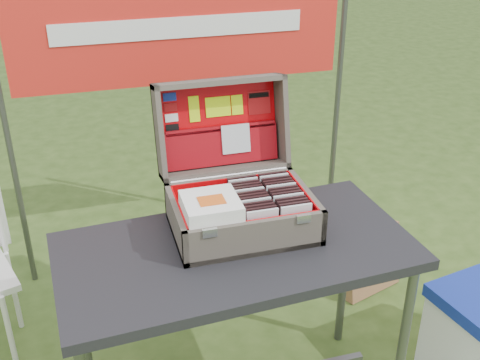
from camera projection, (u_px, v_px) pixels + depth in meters
name	position (u px, v px, depth m)	size (l,w,h in m)	color
table	(236.00, 332.00, 2.30)	(1.25, 0.63, 0.78)	black
table_top	(236.00, 251.00, 2.13)	(1.25, 0.63, 0.04)	black
table_leg_fr	(402.00, 352.00, 2.23)	(0.04, 0.04, 0.74)	#59595B
table_leg_bl	(82.00, 320.00, 2.39)	(0.04, 0.04, 0.74)	#59595B
table_leg_br	(344.00, 274.00, 2.66)	(0.04, 0.04, 0.74)	#59595B
suitcase	(238.00, 165.00, 2.16)	(0.51, 0.52, 0.47)	#645A4E
suitcase_base_bottom	(242.00, 227.00, 2.21)	(0.51, 0.36, 0.02)	#645A4E
suitcase_base_wall_front	(256.00, 239.00, 2.04)	(0.51, 0.02, 0.14)	#645A4E
suitcase_base_wall_back	(230.00, 192.00, 2.33)	(0.51, 0.02, 0.14)	#645A4E
suitcase_base_wall_left	(176.00, 223.00, 2.12)	(0.02, 0.36, 0.14)	#645A4E
suitcase_base_wall_right	(305.00, 205.00, 2.24)	(0.02, 0.36, 0.14)	#645A4E
suitcase_liner_floor	(242.00, 224.00, 2.20)	(0.47, 0.32, 0.01)	red
suitcase_latch_left	(210.00, 233.00, 1.96)	(0.05, 0.01, 0.03)	silver
suitcase_latch_right	(303.00, 219.00, 2.04)	(0.05, 0.01, 0.03)	silver
suitcase_hinge	(229.00, 175.00, 2.31)	(0.02, 0.02, 0.46)	silver
suitcase_lid_back	(218.00, 124.00, 2.38)	(0.51, 0.36, 0.02)	#645A4E
suitcase_lid_rim_far	(219.00, 82.00, 2.28)	(0.51, 0.02, 0.14)	#645A4E
suitcase_lid_rim_near	(225.00, 169.00, 2.37)	(0.51, 0.02, 0.14)	#645A4E
suitcase_lid_rim_left	(159.00, 133.00, 2.27)	(0.02, 0.36, 0.14)	#645A4E
suitcase_lid_rim_right	(281.00, 120.00, 2.38)	(0.02, 0.36, 0.14)	#645A4E
suitcase_lid_liner	(219.00, 125.00, 2.37)	(0.46, 0.32, 0.01)	red
suitcase_liner_wall_front	(255.00, 234.00, 2.04)	(0.47, 0.01, 0.12)	red
suitcase_liner_wall_back	(231.00, 191.00, 2.31)	(0.47, 0.01, 0.12)	red
suitcase_liner_wall_left	(180.00, 221.00, 2.12)	(0.01, 0.32, 0.12)	red
suitcase_liner_wall_right	(302.00, 203.00, 2.23)	(0.01, 0.32, 0.12)	red
suitcase_lid_pocket	(222.00, 146.00, 2.37)	(0.45, 0.15, 0.03)	maroon
suitcase_pocket_edge	(221.00, 128.00, 2.35)	(0.44, 0.02, 0.02)	maroon
suitcase_pocket_cd	(236.00, 139.00, 2.36)	(0.11, 0.11, 0.01)	silver
lid_sticker_cc_a	(170.00, 97.00, 2.29)	(0.05, 0.03, 0.00)	#1933B2
lid_sticker_cc_b	(171.00, 107.00, 2.30)	(0.05, 0.03, 0.00)	#AE1114
lid_sticker_cc_c	(172.00, 118.00, 2.31)	(0.05, 0.03, 0.00)	white
lid_sticker_cc_d	(173.00, 128.00, 2.32)	(0.05, 0.03, 0.00)	black
lid_card_neon_tall	(194.00, 109.00, 2.32)	(0.04, 0.10, 0.00)	#C4F011
lid_card_neon_main	(218.00, 107.00, 2.34)	(0.10, 0.08, 0.00)	#C4F011
lid_card_neon_small	(237.00, 105.00, 2.36)	(0.05, 0.08, 0.00)	#C4F011
lid_sticker_band	(259.00, 103.00, 2.39)	(0.09, 0.09, 0.00)	#AE1114
lid_sticker_band_bar	(259.00, 95.00, 2.38)	(0.08, 0.02, 0.00)	black
cd_left_0	(262.00, 226.00, 2.06)	(0.11, 0.01, 0.13)	silver
cd_left_1	(261.00, 224.00, 2.08)	(0.11, 0.01, 0.13)	black
cd_left_2	(259.00, 221.00, 2.10)	(0.11, 0.01, 0.13)	black
cd_left_3	(257.00, 218.00, 2.11)	(0.11, 0.01, 0.13)	black
cd_left_4	(255.00, 215.00, 2.13)	(0.11, 0.01, 0.13)	silver
cd_left_5	(254.00, 212.00, 2.15)	(0.11, 0.01, 0.13)	black
cd_left_6	(252.00, 210.00, 2.17)	(0.11, 0.01, 0.13)	black
cd_left_7	(251.00, 207.00, 2.18)	(0.11, 0.01, 0.13)	black
cd_left_8	(249.00, 204.00, 2.20)	(0.11, 0.01, 0.13)	silver
cd_left_9	(247.00, 202.00, 2.22)	(0.11, 0.01, 0.13)	black
cd_left_10	(246.00, 199.00, 2.23)	(0.11, 0.01, 0.13)	black
cd_left_11	(244.00, 197.00, 2.25)	(0.11, 0.01, 0.13)	black
cd_left_12	(243.00, 194.00, 2.27)	(0.11, 0.01, 0.13)	silver
cd_left_13	(242.00, 192.00, 2.29)	(0.11, 0.01, 0.13)	black
cd_right_0	(296.00, 221.00, 2.09)	(0.11, 0.01, 0.13)	silver
cd_right_1	(294.00, 219.00, 2.11)	(0.11, 0.01, 0.13)	black
cd_right_2	(292.00, 216.00, 2.13)	(0.11, 0.01, 0.13)	black
cd_right_3	(290.00, 213.00, 2.14)	(0.11, 0.01, 0.13)	black
cd_right_4	(288.00, 210.00, 2.16)	(0.11, 0.01, 0.13)	silver
cd_right_5	(286.00, 208.00, 2.18)	(0.11, 0.01, 0.13)	black
cd_right_6	(284.00, 205.00, 2.20)	(0.11, 0.01, 0.13)	black
cd_right_7	(282.00, 202.00, 2.21)	(0.11, 0.01, 0.13)	black
cd_right_8	(281.00, 200.00, 2.23)	(0.11, 0.01, 0.13)	silver
cd_right_9	(279.00, 197.00, 2.25)	(0.11, 0.01, 0.13)	black
cd_right_10	(277.00, 195.00, 2.26)	(0.11, 0.01, 0.13)	black
cd_right_11	(275.00, 192.00, 2.28)	(0.11, 0.01, 0.13)	black
cd_right_12	(274.00, 190.00, 2.30)	(0.11, 0.01, 0.13)	silver
cd_right_13	(272.00, 188.00, 2.32)	(0.11, 0.01, 0.13)	black
songbook_0	(211.00, 211.00, 2.06)	(0.19, 0.19, 0.01)	white
songbook_1	(211.00, 210.00, 2.06)	(0.19, 0.19, 0.01)	white
songbook_2	(211.00, 209.00, 2.06)	(0.19, 0.19, 0.01)	white
songbook_3	(211.00, 207.00, 2.05)	(0.19, 0.19, 0.01)	white
songbook_4	(211.00, 206.00, 2.05)	(0.19, 0.19, 0.01)	white
songbook_5	(211.00, 205.00, 2.05)	(0.19, 0.19, 0.01)	white
songbook_6	(211.00, 204.00, 2.05)	(0.19, 0.19, 0.01)	white
songbook_7	(211.00, 202.00, 2.04)	(0.19, 0.19, 0.01)	white
songbook_8	(211.00, 201.00, 2.04)	(0.19, 0.19, 0.01)	white
songbook_9	(211.00, 200.00, 2.04)	(0.19, 0.19, 0.01)	white
songbook_graphic	(211.00, 200.00, 2.03)	(0.09, 0.07, 0.00)	#D85919
chair_leg_fr	(10.00, 337.00, 2.53)	(0.02, 0.02, 0.42)	silver
chair_leg_br	(14.00, 291.00, 2.81)	(0.02, 0.02, 0.42)	silver
cardboard_box	(372.00, 261.00, 3.08)	(0.34, 0.05, 0.35)	#A87144
banner_post_left	(7.00, 133.00, 2.85)	(0.03, 0.03, 1.70)	#59595B
banner_post_right	(337.00, 100.00, 3.26)	(0.03, 0.03, 1.70)	#59595B
banner	(180.00, 27.00, 2.84)	(1.60, 0.01, 0.55)	red
banner_text	(180.00, 28.00, 2.83)	(1.20, 0.00, 0.10)	white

